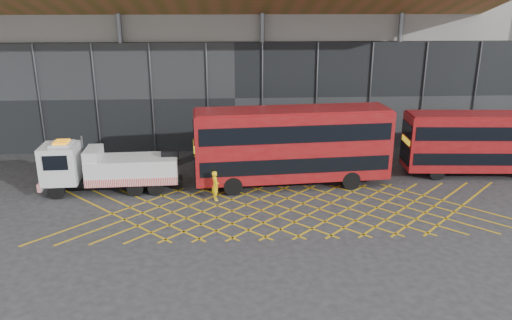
{
  "coord_description": "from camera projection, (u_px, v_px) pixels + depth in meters",
  "views": [
    {
      "loc": [
        1.53,
        -24.88,
        11.0
      ],
      "look_at": [
        3.0,
        1.5,
        2.4
      ],
      "focal_mm": 35.0,
      "sensor_mm": 36.0,
      "label": 1
    }
  ],
  "objects": [
    {
      "name": "recovery_truck",
      "position": [
        106.0,
        168.0,
        29.34
      ],
      "size": [
        9.3,
        2.53,
        3.23
      ],
      "rotation": [
        0.0,
        0.0,
        0.05
      ],
      "color": "black",
      "rests_on": "ground_plane"
    },
    {
      "name": "bus_second",
      "position": [
        484.0,
        141.0,
        31.91
      ],
      "size": [
        10.18,
        2.99,
        4.09
      ],
      "rotation": [
        0.0,
        0.0,
        -0.06
      ],
      "color": "maroon",
      "rests_on": "ground_plane"
    },
    {
      "name": "construction_building",
      "position": [
        232.0,
        23.0,
        41.73
      ],
      "size": [
        55.0,
        23.97,
        18.0
      ],
      "color": "gray",
      "rests_on": "ground_plane"
    },
    {
      "name": "road_markings",
      "position": [
        290.0,
        210.0,
        27.2
      ],
      "size": [
        26.36,
        7.16,
        0.01
      ],
      "color": "gold",
      "rests_on": "ground_plane"
    },
    {
      "name": "worker",
      "position": [
        215.0,
        186.0,
        28.28
      ],
      "size": [
        0.55,
        0.71,
        1.73
      ],
      "primitive_type": "imported",
      "rotation": [
        0.0,
        0.0,
        1.81
      ],
      "color": "yellow",
      "rests_on": "ground_plane"
    },
    {
      "name": "bus_towed",
      "position": [
        292.0,
        143.0,
        30.05
      ],
      "size": [
        11.92,
        3.66,
        4.78
      ],
      "rotation": [
        0.0,
        0.0,
        0.08
      ],
      "color": "maroon",
      "rests_on": "ground_plane"
    },
    {
      "name": "ground_plane",
      "position": [
        202.0,
        212.0,
        26.94
      ],
      "size": [
        120.0,
        120.0,
        0.0
      ],
      "primitive_type": "plane",
      "color": "#272729"
    }
  ]
}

